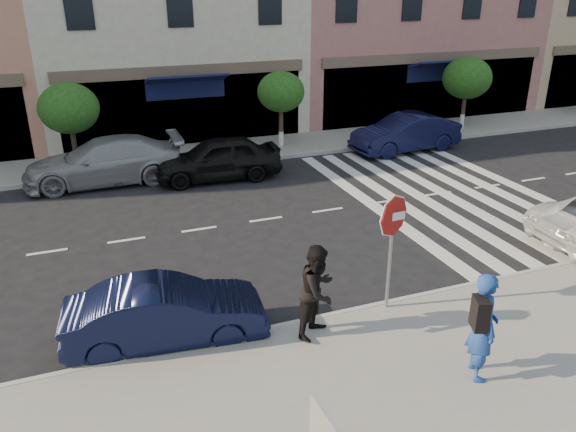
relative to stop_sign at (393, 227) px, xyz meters
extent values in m
plane|color=black|center=(-0.75, 1.67, -1.99)|extent=(120.00, 120.00, 0.00)
cube|color=gray|center=(-0.75, -2.08, -1.91)|extent=(60.00, 4.50, 0.15)
cube|color=gray|center=(-0.75, 12.67, -1.91)|extent=(60.00, 3.00, 0.15)
cube|color=beige|center=(-1.25, 18.67, 3.51)|extent=(11.00, 9.00, 11.00)
cylinder|color=#473323|center=(-5.75, 12.47, -1.04)|extent=(0.18, 0.18, 1.60)
cylinder|color=silver|center=(-5.75, 12.47, -1.54)|extent=(0.20, 0.20, 0.60)
ellipsoid|color=#134415|center=(-5.75, 12.47, 0.33)|extent=(2.10, 2.10, 1.79)
cylinder|color=#473323|center=(2.25, 12.47, -0.99)|extent=(0.18, 0.18, 1.71)
cylinder|color=silver|center=(2.25, 12.47, -1.54)|extent=(0.20, 0.20, 0.60)
ellipsoid|color=#134415|center=(2.25, 12.47, 0.39)|extent=(1.90, 1.90, 1.62)
cylinder|color=#473323|center=(11.25, 12.47, -1.01)|extent=(0.18, 0.18, 1.65)
cylinder|color=silver|center=(11.25, 12.47, -1.54)|extent=(0.20, 0.20, 0.60)
ellipsoid|color=#134415|center=(11.25, 12.47, 0.42)|extent=(2.20, 2.20, 1.87)
cylinder|color=gray|center=(0.00, 0.02, -0.69)|extent=(0.07, 0.07, 2.29)
cylinder|color=white|center=(0.00, 0.01, 0.25)|extent=(0.90, 0.04, 0.90)
cylinder|color=#9E1411|center=(0.00, -0.01, 0.25)|extent=(0.83, 0.05, 0.83)
cube|color=white|center=(0.00, -0.04, 0.25)|extent=(0.47, 0.03, 0.17)
imported|color=navy|center=(0.35, -2.47, -0.85)|extent=(0.71, 0.85, 1.98)
imported|color=black|center=(-1.74, -0.33, -0.90)|extent=(1.16, 1.12, 1.88)
imported|color=black|center=(-4.48, 0.67, -1.36)|extent=(3.94, 1.74, 1.26)
imported|color=#9A9A9F|center=(-4.86, 10.75, -1.22)|extent=(5.36, 2.26, 1.54)
imported|color=black|center=(-1.13, 9.74, -1.24)|extent=(4.51, 2.03, 1.50)
imported|color=black|center=(6.90, 10.41, -1.24)|extent=(4.67, 1.95, 1.50)
camera|label=1|loc=(-5.58, -8.73, 4.53)|focal=35.00mm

